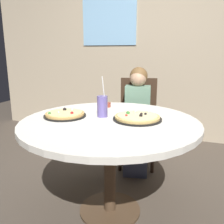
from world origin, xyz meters
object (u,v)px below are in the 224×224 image
(diner_child, at_px, (137,125))
(pizza_cheese, at_px, (137,117))
(soda_cup, at_px, (102,106))
(plate_small, at_px, (127,105))
(sauce_bowl, at_px, (107,105))
(chair_wooden, at_px, (138,117))
(dining_table, at_px, (110,132))
(pizza_veggie, at_px, (65,114))

(diner_child, distance_m, pizza_cheese, 0.78)
(soda_cup, xyz_separation_m, plate_small, (0.08, 0.43, -0.08))
(sauce_bowl, distance_m, plate_small, 0.19)
(chair_wooden, xyz_separation_m, plate_small, (0.01, -0.46, 0.22))
(plate_small, bearing_deg, chair_wooden, 90.81)
(chair_wooden, distance_m, soda_cup, 0.94)
(dining_table, relative_size, soda_cup, 4.20)
(soda_cup, xyz_separation_m, sauce_bowl, (-0.09, 0.33, -0.06))
(dining_table, height_order, pizza_cheese, pizza_cheese)
(dining_table, bearing_deg, chair_wooden, 91.05)
(soda_cup, height_order, plate_small, soda_cup)
(diner_child, bearing_deg, chair_wooden, 100.27)
(soda_cup, height_order, sauce_bowl, soda_cup)
(soda_cup, relative_size, sauce_bowl, 4.40)
(pizza_cheese, relative_size, soda_cup, 1.16)
(dining_table, relative_size, chair_wooden, 1.36)
(pizza_cheese, distance_m, plate_small, 0.47)
(pizza_veggie, bearing_deg, dining_table, 1.85)
(diner_child, xyz_separation_m, soda_cup, (-0.10, -0.71, 0.35))
(dining_table, bearing_deg, sauce_bowl, 113.23)
(pizza_veggie, bearing_deg, plate_small, 55.96)
(dining_table, height_order, chair_wooden, chair_wooden)
(soda_cup, bearing_deg, sauce_bowl, 104.81)
(chair_wooden, height_order, plate_small, chair_wooden)
(plate_small, bearing_deg, sauce_bowl, -148.16)
(pizza_veggie, height_order, plate_small, pizza_veggie)
(soda_cup, bearing_deg, dining_table, -41.77)
(pizza_veggie, distance_m, plate_small, 0.63)
(pizza_veggie, xyz_separation_m, plate_small, (0.35, 0.52, -0.01))
(pizza_veggie, xyz_separation_m, pizza_cheese, (0.55, 0.09, 0.00))
(sauce_bowl, relative_size, plate_small, 0.39)
(dining_table, relative_size, sauce_bowl, 18.47)
(dining_table, height_order, plate_small, plate_small)
(dining_table, xyz_separation_m, plate_small, (-0.01, 0.51, 0.09))
(diner_child, distance_m, plate_small, 0.39)
(chair_wooden, xyz_separation_m, diner_child, (0.03, -0.18, -0.05))
(chair_wooden, distance_m, pizza_cheese, 0.94)
(dining_table, xyz_separation_m, chair_wooden, (-0.02, 0.97, -0.13))
(pizza_veggie, bearing_deg, chair_wooden, 70.71)
(dining_table, distance_m, chair_wooden, 0.98)
(diner_child, distance_m, pizza_veggie, 0.93)
(pizza_veggie, height_order, soda_cup, soda_cup)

